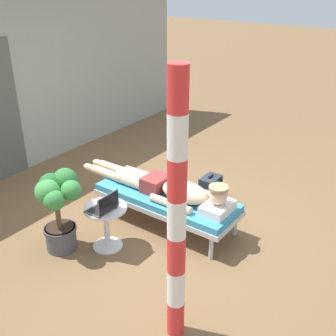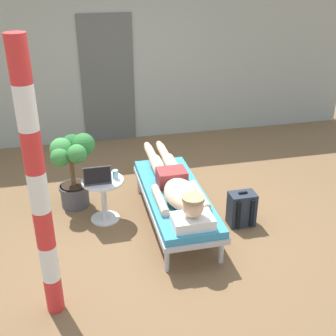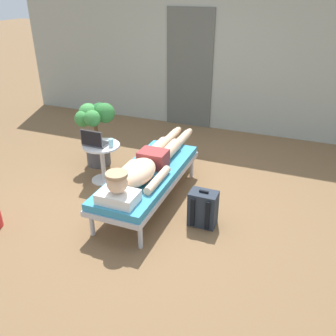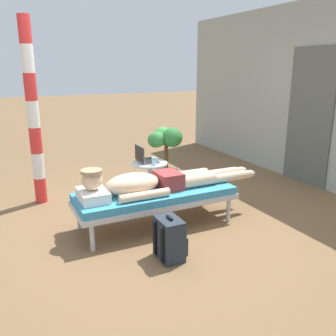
% 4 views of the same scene
% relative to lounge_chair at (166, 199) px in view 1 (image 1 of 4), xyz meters
% --- Properties ---
extents(ground_plane, '(40.00, 40.00, 0.00)m').
position_rel_lounge_chair_xyz_m(ground_plane, '(-0.04, 0.07, -0.35)').
color(ground_plane, brown).
extents(house_wall_back, '(7.60, 0.20, 2.70)m').
position_rel_lounge_chair_xyz_m(house_wall_back, '(-0.00, 2.84, 1.00)').
color(house_wall_back, '#999E93').
rests_on(house_wall_back, ground).
extents(lounge_chair, '(0.66, 1.81, 0.42)m').
position_rel_lounge_chair_xyz_m(lounge_chair, '(0.00, 0.00, 0.00)').
color(lounge_chair, '#B7B7BC').
rests_on(lounge_chair, ground).
extents(person_reclining, '(0.53, 2.17, 0.33)m').
position_rel_lounge_chair_xyz_m(person_reclining, '(0.00, -0.04, 0.17)').
color(person_reclining, white).
rests_on(person_reclining, lounge_chair).
extents(side_table, '(0.48, 0.48, 0.52)m').
position_rel_lounge_chair_xyz_m(side_table, '(-0.78, 0.27, 0.01)').
color(side_table, silver).
rests_on(side_table, ground).
extents(laptop, '(0.31, 0.24, 0.23)m').
position_rel_lounge_chair_xyz_m(laptop, '(-0.84, 0.22, 0.24)').
color(laptop, '#4C4C51').
rests_on(laptop, side_table).
extents(drink_glass, '(0.06, 0.06, 0.11)m').
position_rel_lounge_chair_xyz_m(drink_glass, '(-0.63, 0.27, 0.23)').
color(drink_glass, '#99D8E5').
rests_on(drink_glass, side_table).
extents(backpack, '(0.30, 0.26, 0.42)m').
position_rel_lounge_chair_xyz_m(backpack, '(0.74, -0.19, -0.15)').
color(backpack, '#262D38').
rests_on(backpack, ground).
extents(potted_plant, '(0.53, 0.52, 0.94)m').
position_rel_lounge_chair_xyz_m(potted_plant, '(-1.10, 0.67, 0.24)').
color(potted_plant, '#4C4C51').
rests_on(potted_plant, ground).
extents(porch_post, '(0.15, 0.15, 2.35)m').
position_rel_lounge_chair_xyz_m(porch_post, '(-1.35, -1.08, 0.83)').
color(porch_post, red).
rests_on(porch_post, ground).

